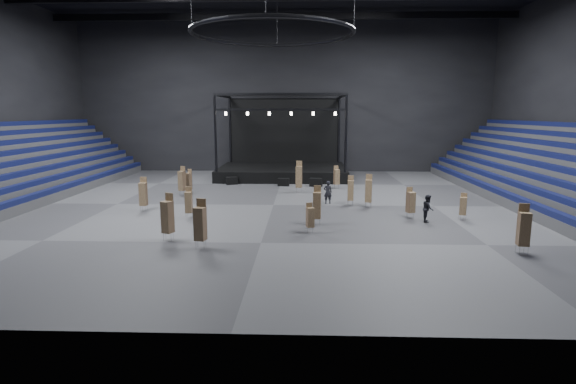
{
  "coord_description": "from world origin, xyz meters",
  "views": [
    {
      "loc": [
        2.35,
        -34.66,
        7.18
      ],
      "look_at": [
        1.22,
        -2.0,
        1.4
      ],
      "focal_mm": 28.0,
      "sensor_mm": 36.0,
      "label": 1
    }
  ],
  "objects_px": {
    "chair_stack_0": "(317,205)",
    "chair_stack_14": "(369,190)",
    "flight_case_left": "(232,181)",
    "chair_stack_1": "(310,217)",
    "stage": "(283,164)",
    "flight_case_right": "(316,182)",
    "chair_stack_2": "(351,190)",
    "chair_stack_6": "(200,223)",
    "crew_member": "(428,208)",
    "chair_stack_13": "(463,206)",
    "flight_case_mid": "(284,182)",
    "chair_stack_12": "(189,202)",
    "chair_stack_10": "(143,194)",
    "chair_stack_7": "(411,202)",
    "chair_stack_3": "(299,176)",
    "chair_stack_4": "(168,216)",
    "chair_stack_9": "(189,181)",
    "chair_stack_11": "(182,180)",
    "chair_stack_8": "(524,228)",
    "man_center": "(328,192)",
    "chair_stack_5": "(337,177)"
  },
  "relations": [
    {
      "from": "chair_stack_2",
      "to": "chair_stack_5",
      "type": "xyz_separation_m",
      "value": [
        -0.53,
        7.87,
        -0.06
      ]
    },
    {
      "from": "chair_stack_5",
      "to": "chair_stack_7",
      "type": "xyz_separation_m",
      "value": [
        4.2,
        -12.16,
        -0.01
      ]
    },
    {
      "from": "flight_case_right",
      "to": "chair_stack_0",
      "type": "height_order",
      "value": "chair_stack_0"
    },
    {
      "from": "stage",
      "to": "crew_member",
      "type": "height_order",
      "value": "stage"
    },
    {
      "from": "chair_stack_10",
      "to": "chair_stack_13",
      "type": "xyz_separation_m",
      "value": [
        22.6,
        -2.06,
        -0.32
      ]
    },
    {
      "from": "chair_stack_3",
      "to": "crew_member",
      "type": "distance_m",
      "value": 14.02
    },
    {
      "from": "crew_member",
      "to": "man_center",
      "type": "bearing_deg",
      "value": 60.55
    },
    {
      "from": "stage",
      "to": "chair_stack_3",
      "type": "distance_m",
      "value": 10.62
    },
    {
      "from": "stage",
      "to": "chair_stack_12",
      "type": "height_order",
      "value": "stage"
    },
    {
      "from": "flight_case_right",
      "to": "chair_stack_2",
      "type": "xyz_separation_m",
      "value": [
        2.46,
        -9.02,
        0.81
      ]
    },
    {
      "from": "chair_stack_7",
      "to": "chair_stack_1",
      "type": "bearing_deg",
      "value": -172.36
    },
    {
      "from": "stage",
      "to": "chair_stack_10",
      "type": "distance_m",
      "value": 21.01
    },
    {
      "from": "flight_case_mid",
      "to": "chair_stack_8",
      "type": "distance_m",
      "value": 25.17
    },
    {
      "from": "chair_stack_12",
      "to": "chair_stack_11",
      "type": "bearing_deg",
      "value": 106.42
    },
    {
      "from": "stage",
      "to": "chair_stack_10",
      "type": "bearing_deg",
      "value": -116.69
    },
    {
      "from": "stage",
      "to": "crew_member",
      "type": "bearing_deg",
      "value": -63.58
    },
    {
      "from": "crew_member",
      "to": "chair_stack_3",
      "type": "bearing_deg",
      "value": 51.78
    },
    {
      "from": "chair_stack_6",
      "to": "crew_member",
      "type": "height_order",
      "value": "chair_stack_6"
    },
    {
      "from": "flight_case_left",
      "to": "chair_stack_2",
      "type": "bearing_deg",
      "value": -42.34
    },
    {
      "from": "chair_stack_2",
      "to": "chair_stack_7",
      "type": "relative_size",
      "value": 1.08
    },
    {
      "from": "chair_stack_4",
      "to": "chair_stack_10",
      "type": "distance_m",
      "value": 8.64
    },
    {
      "from": "flight_case_left",
      "to": "chair_stack_11",
      "type": "distance_m",
      "value": 7.1
    },
    {
      "from": "chair_stack_10",
      "to": "crew_member",
      "type": "xyz_separation_m",
      "value": [
        20.09,
        -2.65,
        -0.4
      ]
    },
    {
      "from": "chair_stack_7",
      "to": "chair_stack_13",
      "type": "bearing_deg",
      "value": -30.05
    },
    {
      "from": "chair_stack_6",
      "to": "crew_member",
      "type": "bearing_deg",
      "value": 36.96
    },
    {
      "from": "chair_stack_3",
      "to": "chair_stack_4",
      "type": "height_order",
      "value": "chair_stack_3"
    },
    {
      "from": "chair_stack_14",
      "to": "flight_case_left",
      "type": "bearing_deg",
      "value": 149.97
    },
    {
      "from": "chair_stack_3",
      "to": "chair_stack_13",
      "type": "distance_m",
      "value": 15.3
    },
    {
      "from": "chair_stack_4",
      "to": "chair_stack_9",
      "type": "xyz_separation_m",
      "value": [
        -2.67,
        15.23,
        -0.28
      ]
    },
    {
      "from": "chair_stack_2",
      "to": "chair_stack_7",
      "type": "height_order",
      "value": "chair_stack_2"
    },
    {
      "from": "flight_case_right",
      "to": "chair_stack_9",
      "type": "height_order",
      "value": "chair_stack_9"
    },
    {
      "from": "chair_stack_8",
      "to": "chair_stack_9",
      "type": "height_order",
      "value": "chair_stack_8"
    },
    {
      "from": "stage",
      "to": "chair_stack_0",
      "type": "height_order",
      "value": "stage"
    },
    {
      "from": "flight_case_mid",
      "to": "flight_case_right",
      "type": "bearing_deg",
      "value": -3.88
    },
    {
      "from": "flight_case_right",
      "to": "chair_stack_2",
      "type": "height_order",
      "value": "chair_stack_2"
    },
    {
      "from": "chair_stack_11",
      "to": "crew_member",
      "type": "relative_size",
      "value": 1.4
    },
    {
      "from": "chair_stack_0",
      "to": "chair_stack_10",
      "type": "relative_size",
      "value": 1.01
    },
    {
      "from": "chair_stack_8",
      "to": "chair_stack_11",
      "type": "distance_m",
      "value": 27.17
    },
    {
      "from": "chair_stack_3",
      "to": "chair_stack_8",
      "type": "relative_size",
      "value": 1.1
    },
    {
      "from": "chair_stack_9",
      "to": "chair_stack_12",
      "type": "xyz_separation_m",
      "value": [
        2.46,
        -9.75,
        0.01
      ]
    },
    {
      "from": "chair_stack_0",
      "to": "chair_stack_14",
      "type": "height_order",
      "value": "chair_stack_14"
    },
    {
      "from": "flight_case_mid",
      "to": "chair_stack_12",
      "type": "distance_m",
      "value": 15.25
    },
    {
      "from": "flight_case_left",
      "to": "chair_stack_1",
      "type": "xyz_separation_m",
      "value": [
        7.69,
        -18.37,
        0.6
      ]
    },
    {
      "from": "chair_stack_3",
      "to": "chair_stack_13",
      "type": "bearing_deg",
      "value": -37.35
    },
    {
      "from": "chair_stack_11",
      "to": "chair_stack_8",
      "type": "bearing_deg",
      "value": -13.88
    },
    {
      "from": "chair_stack_12",
      "to": "chair_stack_0",
      "type": "bearing_deg",
      "value": -11.51
    },
    {
      "from": "chair_stack_13",
      "to": "chair_stack_14",
      "type": "xyz_separation_m",
      "value": [
        -5.81,
        3.96,
        0.32
      ]
    },
    {
      "from": "flight_case_left",
      "to": "chair_stack_14",
      "type": "relative_size",
      "value": 0.45
    },
    {
      "from": "chair_stack_1",
      "to": "chair_stack_6",
      "type": "height_order",
      "value": "chair_stack_6"
    },
    {
      "from": "flight_case_mid",
      "to": "chair_stack_12",
      "type": "height_order",
      "value": "chair_stack_12"
    }
  ]
}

